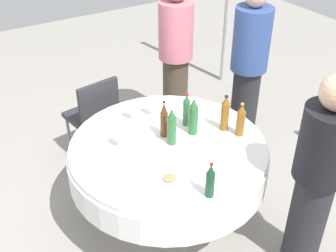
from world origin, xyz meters
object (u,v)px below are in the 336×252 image
(person_near, at_px, (318,176))
(chair_left, at_px, (95,113))
(bottle_green_left, at_px, (172,127))
(plate_south, at_px, (224,156))
(plate_right, at_px, (170,179))
(dining_table, at_px, (168,160))
(plate_front, at_px, (196,112))
(wine_glass_east, at_px, (132,107))
(wine_glass_inner, at_px, (151,103))
(person_rear, at_px, (176,55))
(bottle_amber_rear, at_px, (241,120))
(plate_far, at_px, (118,186))
(bottle_green_west, at_px, (193,117))
(bottle_brown_inner, at_px, (164,120))
(wine_glass_left, at_px, (117,135))
(bottle_amber_mid, at_px, (225,114))
(bottle_dark_green_east, at_px, (210,181))
(bottle_green_near, at_px, (186,110))
(person_mid, at_px, (248,68))

(person_near, relative_size, chair_left, 1.76)
(bottle_green_left, bearing_deg, plate_south, 123.75)
(plate_right, relative_size, plate_south, 0.96)
(dining_table, relative_size, plate_front, 6.22)
(plate_front, bearing_deg, wine_glass_east, -20.56)
(wine_glass_inner, distance_m, person_near, 1.39)
(bottle_green_left, xyz_separation_m, person_rear, (-0.76, -1.13, -0.05))
(bottle_amber_rear, height_order, plate_far, bottle_amber_rear)
(person_near, bearing_deg, bottle_green_west, -102.68)
(bottle_brown_inner, relative_size, plate_front, 1.25)
(plate_far, xyz_separation_m, chair_left, (-0.36, -1.26, -0.23))
(bottle_amber_rear, distance_m, plate_south, 0.34)
(bottle_green_left, bearing_deg, plate_right, 55.91)
(wine_glass_left, height_order, plate_right, wine_glass_left)
(wine_glass_east, distance_m, plate_far, 0.82)
(bottle_amber_mid, bearing_deg, bottle_dark_green_east, 45.27)
(bottle_amber_rear, bearing_deg, bottle_green_left, -19.03)
(wine_glass_inner, bearing_deg, plate_south, 101.71)
(bottle_brown_inner, height_order, wine_glass_inner, bottle_brown_inner)
(bottle_amber_mid, bearing_deg, wine_glass_left, -16.53)
(plate_right, bearing_deg, wine_glass_left, -77.75)
(dining_table, xyz_separation_m, bottle_green_near, (-0.26, -0.15, 0.28))
(wine_glass_inner, bearing_deg, wine_glass_east, -8.60)
(bottle_brown_inner, bearing_deg, bottle_green_west, 156.45)
(person_mid, bearing_deg, person_rear, -169.66)
(wine_glass_inner, bearing_deg, plate_far, 45.96)
(plate_right, xyz_separation_m, plate_far, (0.32, -0.13, -0.00))
(bottle_brown_inner, xyz_separation_m, plate_far, (0.56, 0.34, -0.13))
(bottle_amber_mid, relative_size, person_rear, 0.19)
(person_near, bearing_deg, plate_right, -67.48)
(bottle_green_left, height_order, wine_glass_inner, bottle_green_left)
(bottle_green_west, relative_size, person_mid, 0.19)
(bottle_green_left, bearing_deg, person_mid, -156.33)
(plate_south, bearing_deg, chair_left, -73.19)
(wine_glass_inner, relative_size, plate_far, 0.72)
(bottle_dark_green_east, relative_size, person_rear, 0.16)
(plate_south, distance_m, chair_left, 1.46)
(dining_table, distance_m, plate_south, 0.46)
(plate_front, height_order, plate_south, same)
(wine_glass_left, distance_m, plate_far, 0.46)
(bottle_brown_inner, distance_m, plate_south, 0.53)
(bottle_green_near, bearing_deg, wine_glass_east, -41.49)
(bottle_green_west, distance_m, wine_glass_east, 0.52)
(bottle_brown_inner, distance_m, plate_far, 0.67)
(bottle_green_left, relative_size, chair_left, 0.36)
(wine_glass_east, xyz_separation_m, person_rear, (-0.85, -0.68, -0.02))
(bottle_brown_inner, bearing_deg, bottle_dark_green_east, 81.86)
(bottle_amber_mid, relative_size, plate_far, 1.30)
(bottle_brown_inner, xyz_separation_m, plate_south, (-0.22, 0.46, -0.13))
(bottle_green_near, distance_m, plate_south, 0.51)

